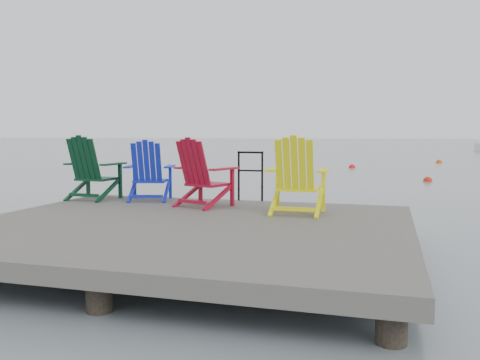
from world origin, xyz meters
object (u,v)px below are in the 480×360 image
(chair_blue, at_px, (149,171))
(buoy_a, at_px, (428,181))
(buoy_b, at_px, (352,168))
(chair_yellow, at_px, (297,176))
(chair_red, at_px, (202,173))
(chair_green, at_px, (92,168))
(handrail, at_px, (250,171))
(buoy_c, at_px, (439,163))

(chair_blue, bearing_deg, buoy_a, 47.64)
(buoy_b, bearing_deg, buoy_a, -65.43)
(chair_yellow, relative_size, buoy_a, 3.52)
(chair_red, xyz_separation_m, buoy_b, (1.20, 18.68, -1.06))
(chair_green, xyz_separation_m, chair_blue, (1.08, 0.17, -0.04))
(chair_red, bearing_deg, chair_yellow, 7.85)
(handrail, xyz_separation_m, chair_red, (-0.58, -0.95, 0.02))
(handrail, xyz_separation_m, buoy_b, (0.62, 17.72, -1.04))
(chair_red, height_order, buoy_b, chair_red)
(buoy_b, bearing_deg, chair_yellow, -88.64)
(chair_green, bearing_deg, chair_red, -4.30)
(handrail, distance_m, buoy_c, 24.51)
(handrail, xyz_separation_m, chair_green, (-2.86, -0.66, 0.04))
(chair_green, bearing_deg, chair_yellow, -6.24)
(chair_red, distance_m, buoy_c, 25.57)
(buoy_a, distance_m, buoy_c, 13.21)
(chair_yellow, relative_size, buoy_c, 3.13)
(chair_red, relative_size, buoy_c, 3.04)
(buoy_c, bearing_deg, buoy_a, -96.73)
(chair_yellow, xyz_separation_m, buoy_c, (4.27, 25.20, -1.08))
(chair_green, bearing_deg, chair_blue, 12.10)
(chair_blue, relative_size, chair_yellow, 0.93)
(handrail, bearing_deg, buoy_b, 87.99)
(chair_red, bearing_deg, chair_blue, 178.66)
(chair_blue, distance_m, chair_yellow, 2.97)
(buoy_b, bearing_deg, buoy_c, 52.59)
(handrail, distance_m, chair_green, 2.93)
(chair_blue, xyz_separation_m, chair_yellow, (2.86, -0.82, 0.04))
(handrail, bearing_deg, chair_yellow, -50.51)
(handrail, bearing_deg, buoy_c, 77.39)
(handrail, height_order, chair_green, chair_green)
(chair_green, relative_size, chair_blue, 1.07)
(handrail, bearing_deg, chair_green, -167.07)
(chair_blue, xyz_separation_m, buoy_b, (2.40, 18.21, -1.04))
(buoy_a, relative_size, buoy_b, 0.95)
(chair_blue, bearing_deg, buoy_c, 57.70)
(chair_blue, height_order, buoy_b, chair_blue)
(chair_green, bearing_deg, buoy_a, 62.92)
(chair_blue, relative_size, buoy_a, 3.27)
(handrail, height_order, buoy_b, handrail)
(handrail, distance_m, chair_blue, 1.85)
(chair_blue, distance_m, buoy_a, 12.61)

